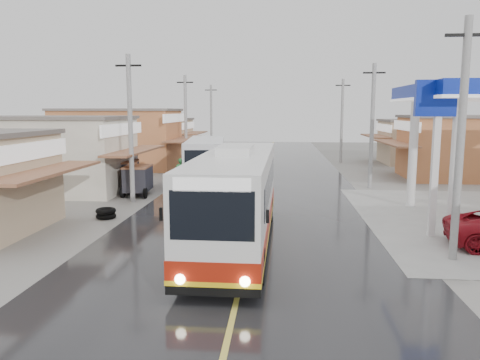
{
  "coord_description": "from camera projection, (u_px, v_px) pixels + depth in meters",
  "views": [
    {
      "loc": [
        1.1,
        -15.89,
        5.03
      ],
      "look_at": [
        -0.65,
        4.57,
        1.97
      ],
      "focal_mm": 35.0,
      "sensor_mm": 36.0,
      "label": 1
    }
  ],
  "objects": [
    {
      "name": "cyclist",
      "position": [
        181.0,
        182.0,
        28.49
      ],
      "size": [
        1.3,
        2.16,
        2.2
      ],
      "rotation": [
        0.0,
        0.0,
        0.31
      ],
      "color": "black",
      "rests_on": "ground"
    },
    {
      "name": "ground",
      "position": [
        247.0,
        254.0,
        16.49
      ],
      "size": [
        120.0,
        120.0,
        0.0
      ],
      "primitive_type": "plane",
      "color": "slate",
      "rests_on": "ground"
    },
    {
      "name": "utility_poles_left",
      "position": [
        164.0,
        183.0,
        32.85
      ],
      "size": [
        1.6,
        50.0,
        8.0
      ],
      "primitive_type": null,
      "color": "gray",
      "rests_on": "ground"
    },
    {
      "name": "coach_bus",
      "position": [
        237.0,
        197.0,
        17.6
      ],
      "size": [
        2.84,
        11.99,
        3.73
      ],
      "rotation": [
        0.0,
        0.0,
        -0.01
      ],
      "color": "silver",
      "rests_on": "road"
    },
    {
      "name": "tricycle_far",
      "position": [
        126.0,
        174.0,
        29.54
      ],
      "size": [
        2.13,
        2.57,
        1.9
      ],
      "rotation": [
        0.0,
        0.0,
        0.23
      ],
      "color": "#26262D",
      "rests_on": "ground"
    },
    {
      "name": "tyre_stack",
      "position": [
        106.0,
        213.0,
        21.98
      ],
      "size": [
        0.94,
        0.94,
        0.48
      ],
      "color": "black",
      "rests_on": "ground"
    },
    {
      "name": "tricycle_near",
      "position": [
        138.0,
        179.0,
        27.77
      ],
      "size": [
        1.68,
        2.35,
        1.8
      ],
      "rotation": [
        0.0,
        0.0,
        0.06
      ],
      "color": "#26262D",
      "rests_on": "ground"
    },
    {
      "name": "shopfronts_left",
      "position": [
        93.0,
        178.0,
        35.33
      ],
      "size": [
        11.0,
        44.0,
        5.2
      ],
      "primitive_type": null,
      "color": "tan",
      "rests_on": "ground"
    },
    {
      "name": "second_bus",
      "position": [
        206.0,
        160.0,
        32.39
      ],
      "size": [
        3.49,
        9.38,
        3.04
      ],
      "rotation": [
        0.0,
        0.0,
        0.11
      ],
      "color": "silver",
      "rests_on": "road"
    },
    {
      "name": "centre_line",
      "position": [
        263.0,
        186.0,
        31.27
      ],
      "size": [
        0.15,
        90.0,
        0.01
      ],
      "primitive_type": "cube",
      "color": "#D8CC4C",
      "rests_on": "road"
    },
    {
      "name": "road",
      "position": [
        263.0,
        186.0,
        31.27
      ],
      "size": [
        12.0,
        90.0,
        0.02
      ],
      "primitive_type": "cube",
      "color": "black",
      "rests_on": "ground"
    },
    {
      "name": "utility_poles_right",
      "position": [
        369.0,
        188.0,
        30.68
      ],
      "size": [
        1.6,
        36.0,
        8.0
      ],
      "primitive_type": null,
      "color": "gray",
      "rests_on": "ground"
    }
  ]
}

